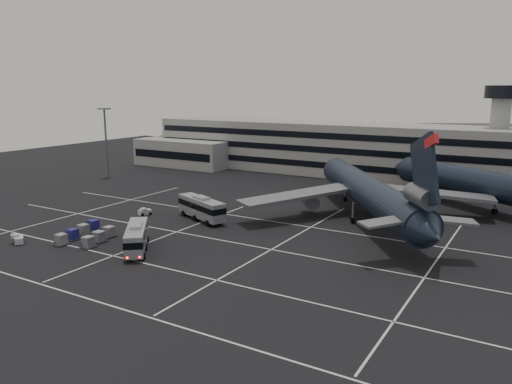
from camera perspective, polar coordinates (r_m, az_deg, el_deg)
ground at (r=77.37m, az=-7.53°, el=-5.91°), size 260.00×260.00×0.00m
lane_markings at (r=77.35m, az=-6.64°, el=-5.88°), size 90.00×55.62×0.01m
terminal at (r=138.78m, az=9.85°, el=4.82°), size 125.00×26.00×24.00m
hills at (r=232.13m, az=23.39°, el=2.04°), size 352.00×180.00×44.00m
lightpole_left at (r=137.53m, az=-16.82°, el=6.47°), size 2.40×2.40×18.28m
trijet_main at (r=90.77m, az=12.79°, el=-0.03°), size 39.92×49.86×18.08m
trijet_far at (r=102.83m, az=26.24°, el=0.51°), size 50.50×38.23×18.08m
bus_near at (r=75.02m, az=-13.51°, el=-4.95°), size 9.23×10.48×4.02m
bus_far at (r=90.32m, az=-6.25°, el=-1.73°), size 12.41×7.38×4.33m
tug_a at (r=95.79m, az=-12.64°, el=-2.23°), size 2.02×2.55×1.45m
tug_b at (r=84.92m, az=-25.47°, el=-4.92°), size 2.64×2.38×1.46m
uld_cluster at (r=83.14m, az=-18.77°, el=-4.58°), size 8.98×10.62×1.74m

